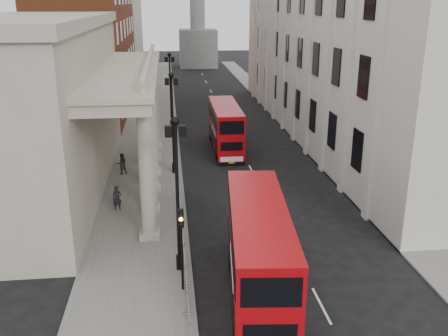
{
  "coord_description": "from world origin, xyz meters",
  "views": [
    {
      "loc": [
        -0.9,
        -19.75,
        13.72
      ],
      "look_at": [
        2.68,
        11.91,
        3.06
      ],
      "focal_mm": 40.0,
      "sensor_mm": 36.0,
      "label": 1
    }
  ],
  "objects_px": {
    "lamp_post_north": "(170,85)",
    "pedestrian_c": "(152,179)",
    "traffic_light": "(181,235)",
    "lamp_post_south": "(177,185)",
    "pedestrian_a": "(117,198)",
    "pedestrian_b": "(122,164)",
    "bus_near": "(258,252)",
    "bus_far": "(225,127)",
    "lamp_post_mid": "(172,116)"
  },
  "relations": [
    {
      "from": "pedestrian_b",
      "to": "pedestrian_c",
      "type": "height_order",
      "value": "pedestrian_b"
    },
    {
      "from": "lamp_post_mid",
      "to": "lamp_post_north",
      "type": "relative_size",
      "value": 1.0
    },
    {
      "from": "lamp_post_north",
      "to": "traffic_light",
      "type": "relative_size",
      "value": 1.93
    },
    {
      "from": "lamp_post_south",
      "to": "bus_far",
      "type": "height_order",
      "value": "lamp_post_south"
    },
    {
      "from": "lamp_post_mid",
      "to": "pedestrian_a",
      "type": "xyz_separation_m",
      "value": [
        -4.0,
        -7.54,
        -3.93
      ]
    },
    {
      "from": "lamp_post_south",
      "to": "lamp_post_mid",
      "type": "distance_m",
      "value": 16.0
    },
    {
      "from": "traffic_light",
      "to": "pedestrian_b",
      "type": "distance_m",
      "value": 18.76
    },
    {
      "from": "lamp_post_south",
      "to": "bus_far",
      "type": "relative_size",
      "value": 0.82
    },
    {
      "from": "lamp_post_south",
      "to": "pedestrian_c",
      "type": "distance_m",
      "value": 12.86
    },
    {
      "from": "lamp_post_north",
      "to": "pedestrian_c",
      "type": "xyz_separation_m",
      "value": [
        -1.71,
        -19.89,
        -3.97
      ]
    },
    {
      "from": "lamp_post_south",
      "to": "pedestrian_c",
      "type": "height_order",
      "value": "lamp_post_south"
    },
    {
      "from": "lamp_post_mid",
      "to": "pedestrian_c",
      "type": "distance_m",
      "value": 5.81
    },
    {
      "from": "bus_near",
      "to": "pedestrian_b",
      "type": "bearing_deg",
      "value": 118.25
    },
    {
      "from": "pedestrian_a",
      "to": "bus_far",
      "type": "bearing_deg",
      "value": 52.98
    },
    {
      "from": "lamp_post_south",
      "to": "pedestrian_b",
      "type": "xyz_separation_m",
      "value": [
        -4.3,
        16.1,
        -3.9
      ]
    },
    {
      "from": "lamp_post_south",
      "to": "lamp_post_north",
      "type": "distance_m",
      "value": 32.0
    },
    {
      "from": "pedestrian_a",
      "to": "lamp_post_south",
      "type": "bearing_deg",
      "value": -68.93
    },
    {
      "from": "traffic_light",
      "to": "pedestrian_c",
      "type": "relative_size",
      "value": 2.62
    },
    {
      "from": "bus_near",
      "to": "bus_far",
      "type": "relative_size",
      "value": 1.08
    },
    {
      "from": "lamp_post_south",
      "to": "pedestrian_b",
      "type": "bearing_deg",
      "value": 104.97
    },
    {
      "from": "lamp_post_mid",
      "to": "traffic_light",
      "type": "bearing_deg",
      "value": -89.68
    },
    {
      "from": "bus_far",
      "to": "pedestrian_c",
      "type": "height_order",
      "value": "bus_far"
    },
    {
      "from": "traffic_light",
      "to": "bus_far",
      "type": "bearing_deg",
      "value": 78.55
    },
    {
      "from": "bus_near",
      "to": "lamp_post_mid",
      "type": "bearing_deg",
      "value": 106.5
    },
    {
      "from": "bus_near",
      "to": "lamp_post_south",
      "type": "bearing_deg",
      "value": 147.05
    },
    {
      "from": "bus_far",
      "to": "pedestrian_c",
      "type": "relative_size",
      "value": 6.21
    },
    {
      "from": "pedestrian_b",
      "to": "lamp_post_north",
      "type": "bearing_deg",
      "value": -120.78
    },
    {
      "from": "lamp_post_mid",
      "to": "pedestrian_b",
      "type": "bearing_deg",
      "value": 178.67
    },
    {
      "from": "bus_far",
      "to": "pedestrian_c",
      "type": "distance_m",
      "value": 12.53
    },
    {
      "from": "lamp_post_south",
      "to": "pedestrian_c",
      "type": "relative_size",
      "value": 5.06
    },
    {
      "from": "traffic_light",
      "to": "pedestrian_a",
      "type": "xyz_separation_m",
      "value": [
        -4.1,
        10.47,
        -2.13
      ]
    },
    {
      "from": "lamp_post_south",
      "to": "lamp_post_mid",
      "type": "bearing_deg",
      "value": 90.0
    },
    {
      "from": "lamp_post_south",
      "to": "pedestrian_b",
      "type": "relative_size",
      "value": 4.69
    },
    {
      "from": "bus_near",
      "to": "pedestrian_c",
      "type": "relative_size",
      "value": 6.72
    },
    {
      "from": "lamp_post_south",
      "to": "lamp_post_mid",
      "type": "relative_size",
      "value": 1.0
    },
    {
      "from": "lamp_post_south",
      "to": "lamp_post_north",
      "type": "xyz_separation_m",
      "value": [
        0.0,
        32.0,
        0.0
      ]
    },
    {
      "from": "lamp_post_north",
      "to": "pedestrian_b",
      "type": "relative_size",
      "value": 4.69
    },
    {
      "from": "lamp_post_mid",
      "to": "traffic_light",
      "type": "relative_size",
      "value": 1.93
    },
    {
      "from": "bus_near",
      "to": "pedestrian_a",
      "type": "bearing_deg",
      "value": 129.51
    },
    {
      "from": "pedestrian_b",
      "to": "bus_near",
      "type": "bearing_deg",
      "value": 97.18
    },
    {
      "from": "traffic_light",
      "to": "bus_far",
      "type": "xyz_separation_m",
      "value": [
        4.98,
        24.58,
        -0.81
      ]
    },
    {
      "from": "lamp_post_north",
      "to": "pedestrian_b",
      "type": "bearing_deg",
      "value": -105.15
    },
    {
      "from": "pedestrian_c",
      "to": "pedestrian_b",
      "type": "bearing_deg",
      "value": 112.97
    },
    {
      "from": "bus_near",
      "to": "pedestrian_b",
      "type": "height_order",
      "value": "bus_near"
    },
    {
      "from": "lamp_post_mid",
      "to": "pedestrian_c",
      "type": "bearing_deg",
      "value": -113.71
    },
    {
      "from": "pedestrian_a",
      "to": "pedestrian_c",
      "type": "height_order",
      "value": "pedestrian_a"
    },
    {
      "from": "lamp_post_south",
      "to": "traffic_light",
      "type": "xyz_separation_m",
      "value": [
        0.1,
        -2.02,
        -1.8
      ]
    },
    {
      "from": "pedestrian_b",
      "to": "pedestrian_a",
      "type": "bearing_deg",
      "value": 76.64
    },
    {
      "from": "lamp_post_mid",
      "to": "bus_near",
      "type": "xyz_separation_m",
      "value": [
        3.7,
        -18.93,
        -2.46
      ]
    },
    {
      "from": "lamp_post_south",
      "to": "pedestrian_a",
      "type": "bearing_deg",
      "value": 115.32
    }
  ]
}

